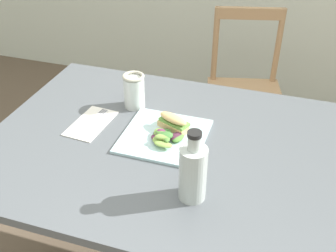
{
  "coord_description": "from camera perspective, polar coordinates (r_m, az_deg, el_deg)",
  "views": [
    {
      "loc": [
        0.45,
        -0.87,
        1.55
      ],
      "look_at": [
        0.09,
        0.22,
        0.76
      ],
      "focal_mm": 43.21,
      "sensor_mm": 36.0,
      "label": 1
    }
  ],
  "objects": [
    {
      "name": "dining_table",
      "position": [
        1.43,
        -1.15,
        -6.39
      ],
      "size": [
        1.16,
        0.89,
        0.74
      ],
      "color": "#51565B",
      "rests_on": "ground"
    },
    {
      "name": "chair_wooden_far",
      "position": [
        2.26,
        10.75,
        4.76
      ],
      "size": [
        0.48,
        0.48,
        0.87
      ],
      "color": "tan",
      "rests_on": "ground"
    },
    {
      "name": "plate_lunch",
      "position": [
        1.37,
        -0.51,
        -1.42
      ],
      "size": [
        0.28,
        0.28,
        0.01
      ],
      "primitive_type": "cube",
      "color": "silver",
      "rests_on": "dining_table"
    },
    {
      "name": "sandwich_half_front",
      "position": [
        1.38,
        0.77,
        0.55
      ],
      "size": [
        0.12,
        0.09,
        0.06
      ],
      "color": "#DBB270",
      "rests_on": "plate_lunch"
    },
    {
      "name": "salad_mixed_greens",
      "position": [
        1.33,
        -0.47,
        -1.4
      ],
      "size": [
        0.12,
        0.11,
        0.04
      ],
      "color": "#518438",
      "rests_on": "plate_lunch"
    },
    {
      "name": "napkin_folded",
      "position": [
        1.46,
        -10.8,
        0.38
      ],
      "size": [
        0.13,
        0.21,
        0.0
      ],
      "primitive_type": "cube",
      "rotation": [
        0.0,
        0.0,
        -0.08
      ],
      "color": "silver",
      "rests_on": "dining_table"
    },
    {
      "name": "fork_on_napkin",
      "position": [
        1.47,
        -10.43,
        0.84
      ],
      "size": [
        0.05,
        0.19,
        0.0
      ],
      "color": "silver",
      "rests_on": "napkin_folded"
    },
    {
      "name": "bottle_cold_brew",
      "position": [
        1.1,
        3.51,
        -6.9
      ],
      "size": [
        0.08,
        0.08,
        0.22
      ],
      "color": "black",
      "rests_on": "dining_table"
    },
    {
      "name": "mason_jar_iced_tea",
      "position": [
        1.51,
        -4.79,
        4.75
      ],
      "size": [
        0.08,
        0.08,
        0.13
      ],
      "color": "#995623",
      "rests_on": "dining_table"
    }
  ]
}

